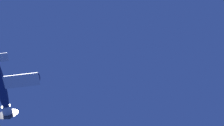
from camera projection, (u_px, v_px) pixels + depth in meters
name	position (u px, v px, depth m)	size (l,w,h in m)	color
airplane_left_wingman	(1.00, 86.00, 61.67)	(8.98, 8.50, 2.89)	navy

